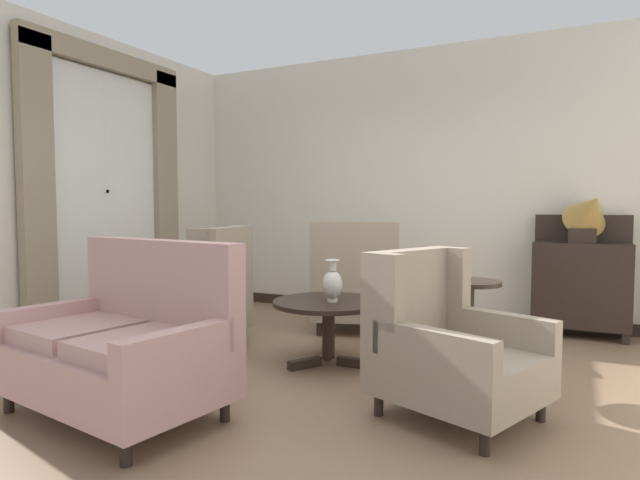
{
  "coord_description": "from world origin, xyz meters",
  "views": [
    {
      "loc": [
        1.62,
        -3.29,
        1.24
      ],
      "look_at": [
        -0.33,
        0.65,
        0.98
      ],
      "focal_mm": 29.97,
      "sensor_mm": 36.0,
      "label": 1
    }
  ],
  "objects_px": {
    "armchair_beside_settee": "(199,299)",
    "side_table": "(469,321)",
    "armchair_foreground_right": "(446,346)",
    "sideboard": "(581,283)",
    "armchair_near_sideboard": "(357,286)",
    "gramophone": "(589,213)",
    "porcelain_vase": "(332,283)",
    "coffee_table": "(328,312)",
    "settee": "(123,345)"
  },
  "relations": [
    {
      "from": "sideboard",
      "to": "gramophone",
      "type": "relative_size",
      "value": 1.88
    },
    {
      "from": "armchair_foreground_right",
      "to": "gramophone",
      "type": "distance_m",
      "value": 2.64
    },
    {
      "from": "coffee_table",
      "to": "settee",
      "type": "height_order",
      "value": "settee"
    },
    {
      "from": "armchair_foreground_right",
      "to": "armchair_beside_settee",
      "type": "height_order",
      "value": "armchair_beside_settee"
    },
    {
      "from": "armchair_near_sideboard",
      "to": "side_table",
      "type": "relative_size",
      "value": 1.54
    },
    {
      "from": "porcelain_vase",
      "to": "armchair_near_sideboard",
      "type": "height_order",
      "value": "armchair_near_sideboard"
    },
    {
      "from": "armchair_near_sideboard",
      "to": "sideboard",
      "type": "xyz_separation_m",
      "value": [
        2.02,
        0.72,
        0.06
      ]
    },
    {
      "from": "side_table",
      "to": "armchair_beside_settee",
      "type": "bearing_deg",
      "value": -175.74
    },
    {
      "from": "sideboard",
      "to": "gramophone",
      "type": "height_order",
      "value": "gramophone"
    },
    {
      "from": "armchair_near_sideboard",
      "to": "armchair_beside_settee",
      "type": "distance_m",
      "value": 1.58
    },
    {
      "from": "settee",
      "to": "sideboard",
      "type": "height_order",
      "value": "sideboard"
    },
    {
      "from": "coffee_table",
      "to": "porcelain_vase",
      "type": "bearing_deg",
      "value": -32.2
    },
    {
      "from": "armchair_beside_settee",
      "to": "gramophone",
      "type": "distance_m",
      "value": 3.66
    },
    {
      "from": "coffee_table",
      "to": "armchair_foreground_right",
      "type": "relative_size",
      "value": 0.82
    },
    {
      "from": "coffee_table",
      "to": "gramophone",
      "type": "height_order",
      "value": "gramophone"
    },
    {
      "from": "armchair_foreground_right",
      "to": "gramophone",
      "type": "relative_size",
      "value": 1.74
    },
    {
      "from": "porcelain_vase",
      "to": "settee",
      "type": "xyz_separation_m",
      "value": [
        -0.72,
        -1.45,
        -0.24
      ]
    },
    {
      "from": "coffee_table",
      "to": "armchair_beside_settee",
      "type": "distance_m",
      "value": 1.23
    },
    {
      "from": "side_table",
      "to": "armchair_near_sideboard",
      "type": "bearing_deg",
      "value": 141.01
    },
    {
      "from": "armchair_foreground_right",
      "to": "coffee_table",
      "type": "bearing_deg",
      "value": 80.76
    },
    {
      "from": "settee",
      "to": "side_table",
      "type": "distance_m",
      "value": 2.35
    },
    {
      "from": "side_table",
      "to": "armchair_foreground_right",
      "type": "bearing_deg",
      "value": -89.69
    },
    {
      "from": "armchair_foreground_right",
      "to": "sideboard",
      "type": "distance_m",
      "value": 2.6
    },
    {
      "from": "porcelain_vase",
      "to": "side_table",
      "type": "xyz_separation_m",
      "value": [
        1.03,
        0.12,
        -0.23
      ]
    },
    {
      "from": "armchair_foreground_right",
      "to": "sideboard",
      "type": "bearing_deg",
      "value": 5.0
    },
    {
      "from": "porcelain_vase",
      "to": "gramophone",
      "type": "bearing_deg",
      "value": 45.16
    },
    {
      "from": "coffee_table",
      "to": "side_table",
      "type": "bearing_deg",
      "value": 4.91
    },
    {
      "from": "settee",
      "to": "armchair_near_sideboard",
      "type": "distance_m",
      "value": 2.67
    },
    {
      "from": "armchair_foreground_right",
      "to": "sideboard",
      "type": "xyz_separation_m",
      "value": [
        0.71,
        2.5,
        0.11
      ]
    },
    {
      "from": "armchair_near_sideboard",
      "to": "armchair_beside_settee",
      "type": "xyz_separation_m",
      "value": [
        -0.99,
        -1.23,
        -0.01
      ]
    },
    {
      "from": "porcelain_vase",
      "to": "armchair_near_sideboard",
      "type": "relative_size",
      "value": 0.3
    },
    {
      "from": "armchair_near_sideboard",
      "to": "armchair_foreground_right",
      "type": "relative_size",
      "value": 1.02
    },
    {
      "from": "armchair_beside_settee",
      "to": "side_table",
      "type": "bearing_deg",
      "value": 81.81
    },
    {
      "from": "side_table",
      "to": "coffee_table",
      "type": "bearing_deg",
      "value": -175.09
    },
    {
      "from": "armchair_foreground_right",
      "to": "settee",
      "type": "bearing_deg",
      "value": 136.84
    },
    {
      "from": "side_table",
      "to": "gramophone",
      "type": "height_order",
      "value": "gramophone"
    },
    {
      "from": "coffee_table",
      "to": "sideboard",
      "type": "distance_m",
      "value": 2.59
    },
    {
      "from": "armchair_near_sideboard",
      "to": "armchair_foreground_right",
      "type": "height_order",
      "value": "armchair_near_sideboard"
    },
    {
      "from": "porcelain_vase",
      "to": "side_table",
      "type": "relative_size",
      "value": 0.46
    },
    {
      "from": "armchair_beside_settee",
      "to": "gramophone",
      "type": "bearing_deg",
      "value": 108.72
    },
    {
      "from": "coffee_table",
      "to": "armchair_beside_settee",
      "type": "relative_size",
      "value": 0.82
    },
    {
      "from": "settee",
      "to": "armchair_beside_settee",
      "type": "height_order",
      "value": "armchair_beside_settee"
    },
    {
      "from": "coffee_table",
      "to": "armchair_near_sideboard",
      "type": "height_order",
      "value": "armchair_near_sideboard"
    },
    {
      "from": "armchair_near_sideboard",
      "to": "porcelain_vase",
      "type": "bearing_deg",
      "value": 85.67
    },
    {
      "from": "armchair_near_sideboard",
      "to": "armchair_foreground_right",
      "type": "distance_m",
      "value": 2.21
    },
    {
      "from": "settee",
      "to": "sideboard",
      "type": "relative_size",
      "value": 1.26
    },
    {
      "from": "settee",
      "to": "armchair_foreground_right",
      "type": "bearing_deg",
      "value": 34.78
    },
    {
      "from": "porcelain_vase",
      "to": "armchair_beside_settee",
      "type": "bearing_deg",
      "value": -177.8
    },
    {
      "from": "armchair_near_sideboard",
      "to": "armchair_foreground_right",
      "type": "bearing_deg",
      "value": 108.7
    },
    {
      "from": "gramophone",
      "to": "coffee_table",
      "type": "bearing_deg",
      "value": -136.06
    }
  ]
}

